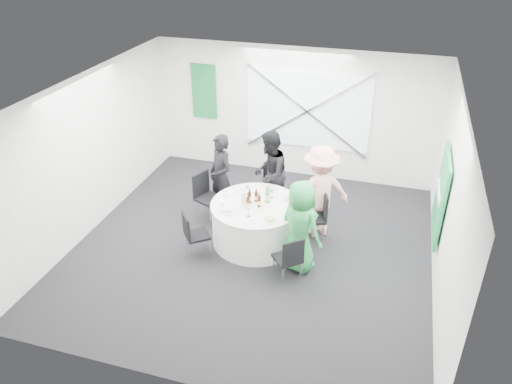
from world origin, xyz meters
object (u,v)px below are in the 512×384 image
(banquet_table, at_px, (256,223))
(chair_front_right, at_px, (290,257))
(chair_back_right, at_px, (318,213))
(person_man_back_left, at_px, (221,176))
(person_woman_pink, at_px, (320,192))
(person_woman_green, at_px, (300,226))
(chair_front_left, at_px, (193,232))
(chair_back, at_px, (272,185))
(chair_back_left, at_px, (206,193))
(person_man_back, at_px, (269,173))
(green_water_bottle, at_px, (268,196))
(clear_water_bottle, at_px, (244,198))

(banquet_table, bearing_deg, chair_front_right, -48.71)
(chair_back_right, bearing_deg, person_man_back_left, -120.03)
(person_woman_pink, distance_m, person_woman_green, 1.08)
(chair_back_right, relative_size, chair_front_left, 1.13)
(chair_back, distance_m, chair_front_right, 2.21)
(chair_back_left, xyz_separation_m, person_woman_green, (1.99, -0.96, 0.24))
(banquet_table, height_order, chair_back, chair_back)
(person_man_back, xyz_separation_m, person_woman_green, (0.92, -1.53, -0.05))
(person_man_back_left, height_order, green_water_bottle, person_man_back_left)
(chair_front_right, height_order, person_woman_pink, person_woman_pink)
(chair_front_right, bearing_deg, person_man_back, -107.57)
(chair_back_left, xyz_separation_m, person_woman_pink, (2.10, 0.11, 0.31))
(chair_back_left, xyz_separation_m, chair_front_left, (0.23, -1.19, -0.07))
(chair_back_right, relative_size, person_woman_green, 0.59)
(chair_back_right, xyz_separation_m, chair_front_left, (-1.89, -1.08, -0.07))
(chair_back_left, height_order, green_water_bottle, green_water_bottle)
(chair_back_right, bearing_deg, chair_back_left, -112.46)
(green_water_bottle, xyz_separation_m, clear_water_bottle, (-0.38, -0.18, -0.01))
(chair_back_right, height_order, person_woman_pink, person_woman_pink)
(person_woman_pink, bearing_deg, chair_front_left, 4.58)
(banquet_table, distance_m, chair_back, 1.13)
(chair_front_left, bearing_deg, green_water_bottle, -90.68)
(chair_back_left, bearing_deg, person_woman_pink, -64.43)
(chair_front_right, bearing_deg, person_man_back_left, -85.05)
(chair_back, bearing_deg, green_water_bottle, -80.20)
(chair_back, xyz_separation_m, clear_water_bottle, (-0.19, -1.18, 0.32))
(person_woman_green, bearing_deg, chair_front_right, 112.43)
(chair_back, xyz_separation_m, chair_back_right, (1.02, -0.76, -0.01))
(chair_back_left, bearing_deg, chair_front_left, -146.18)
(chair_front_right, xyz_separation_m, person_man_back_left, (-1.72, 1.64, 0.32))
(chair_back, bearing_deg, chair_front_right, -68.50)
(chair_back, bearing_deg, banquet_table, -90.00)
(chair_front_right, bearing_deg, person_woman_pink, -137.70)
(chair_front_right, xyz_separation_m, chair_front_left, (-1.70, 0.21, -0.01))
(person_woman_green, bearing_deg, chair_front_left, 36.88)
(banquet_table, distance_m, chair_front_left, 1.14)
(chair_front_right, relative_size, person_man_back, 0.51)
(chair_back_left, height_order, person_woman_pink, person_woman_pink)
(person_man_back, bearing_deg, chair_back_left, -64.69)
(chair_back_right, height_order, person_woman_green, person_woman_green)
(chair_back, xyz_separation_m, person_man_back, (-0.03, -0.09, 0.28))
(chair_back, height_order, person_man_back_left, person_man_back_left)
(person_woman_green, bearing_deg, chair_back, -31.64)
(chair_front_left, distance_m, person_woman_green, 1.80)
(banquet_table, xyz_separation_m, chair_front_left, (-0.88, -0.72, 0.10))
(chair_back_left, height_order, person_woman_green, person_woman_green)
(chair_front_right, bearing_deg, chair_back_left, -77.15)
(chair_front_left, bearing_deg, chair_front_right, -136.39)
(chair_back_right, distance_m, green_water_bottle, 0.93)
(chair_back_right, height_order, chair_front_left, chair_back_right)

